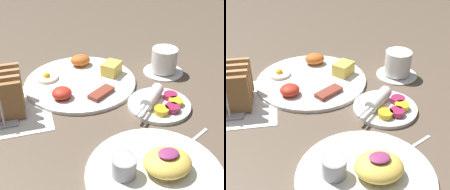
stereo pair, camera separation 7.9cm
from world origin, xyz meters
TOP-DOWN VIEW (x-y plane):
  - ground_plane at (0.00, 0.00)m, footprint 3.00×3.00m
  - napkin_flat at (-0.22, 0.09)m, footprint 0.22×0.22m
  - plate_breakfast at (-0.01, 0.17)m, footprint 0.31×0.31m
  - plate_condiments at (0.16, -0.00)m, footprint 0.17×0.16m
  - plate_foreground at (0.06, -0.21)m, footprint 0.27×0.27m
  - toast_rack at (-0.22, 0.09)m, footprint 0.10×0.15m
  - coffee_cup at (0.25, 0.17)m, footprint 0.12×0.12m
  - teaspoon at (0.15, -0.16)m, footprint 0.12×0.07m

SIDE VIEW (x-z plane):
  - ground_plane at x=0.00m, z-range 0.00..0.00m
  - napkin_flat at x=-0.22m, z-range 0.00..0.00m
  - teaspoon at x=0.15m, z-range 0.00..0.01m
  - plate_breakfast at x=-0.01m, z-range -0.01..0.03m
  - plate_condiments at x=0.16m, z-range -0.01..0.03m
  - plate_foreground at x=0.06m, z-range -0.01..0.04m
  - coffee_cup at x=0.25m, z-range 0.00..0.08m
  - toast_rack at x=-0.22m, z-range 0.00..0.10m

